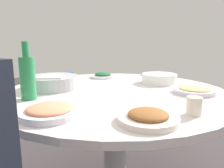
% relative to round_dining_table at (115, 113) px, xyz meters
% --- Properties ---
extents(round_dining_table, '(1.34, 1.34, 0.76)m').
position_rel_round_dining_table_xyz_m(round_dining_table, '(0.00, 0.00, 0.00)').
color(round_dining_table, '#99999E').
rests_on(round_dining_table, ground).
extents(rice_bowl, '(0.31, 0.31, 0.09)m').
position_rel_round_dining_table_xyz_m(rice_bowl, '(0.06, -0.38, 0.19)').
color(rice_bowl, '#B2B5BA').
rests_on(rice_bowl, round_dining_table).
extents(soup_bowl, '(0.24, 0.26, 0.07)m').
position_rel_round_dining_table_xyz_m(soup_bowl, '(-0.29, 0.24, 0.18)').
color(soup_bowl, white).
rests_on(soup_bowl, round_dining_table).
extents(dish_greens, '(0.19, 0.19, 0.05)m').
position_rel_round_dining_table_xyz_m(dish_greens, '(-0.40, -0.20, 0.17)').
color(dish_greens, silver).
rests_on(dish_greens, round_dining_table).
extents(dish_shrimp, '(0.24, 0.24, 0.05)m').
position_rel_round_dining_table_xyz_m(dish_shrimp, '(0.50, -0.14, 0.17)').
color(dish_shrimp, white).
rests_on(dish_shrimp, round_dining_table).
extents(dish_noodles, '(0.24, 0.24, 0.04)m').
position_rel_round_dining_table_xyz_m(dish_noodles, '(-0.05, 0.45, 0.16)').
color(dish_noodles, silver).
rests_on(dish_noodles, round_dining_table).
extents(dish_stirfry, '(0.23, 0.23, 0.05)m').
position_rel_round_dining_table_xyz_m(dish_stirfry, '(0.47, 0.25, 0.17)').
color(dish_stirfry, silver).
rests_on(dish_stirfry, round_dining_table).
extents(green_bottle, '(0.08, 0.08, 0.29)m').
position_rel_round_dining_table_xyz_m(green_bottle, '(0.31, -0.37, 0.26)').
color(green_bottle, '#29894D').
rests_on(green_bottle, round_dining_table).
extents(tea_cup_near, '(0.06, 0.06, 0.06)m').
position_rel_round_dining_table_xyz_m(tea_cup_near, '(-0.25, -0.42, 0.18)').
color(tea_cup_near, '#29518E').
rests_on(tea_cup_near, round_dining_table).
extents(tea_cup_far, '(0.06, 0.06, 0.07)m').
position_rel_round_dining_table_xyz_m(tea_cup_far, '(0.34, 0.41, 0.18)').
color(tea_cup_far, silver).
rests_on(tea_cup_far, round_dining_table).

